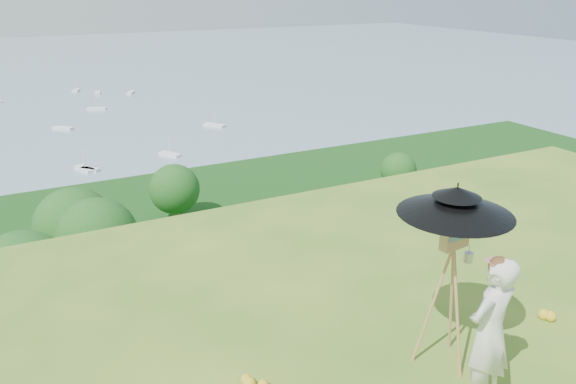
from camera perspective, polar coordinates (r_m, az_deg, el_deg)
shoreline_tier at (r=86.59m, az=-21.15°, el=-8.27°), size 170.00×28.00×8.00m
bay_water at (r=244.75m, az=-26.21°, el=9.64°), size 700.00×700.00×0.00m
slope_trees at (r=41.56m, az=-17.77°, el=-7.32°), size 110.00×50.00×6.00m
harbor_town at (r=83.81m, az=-21.72°, el=-4.36°), size 110.00×22.00×5.00m
painter at (r=5.62m, az=19.80°, el=-13.18°), size 0.61×0.46×1.52m
field_easel at (r=5.96m, az=15.97°, el=-9.81°), size 0.69×0.69×1.66m
sun_umbrella at (r=5.61m, az=16.58°, el=-2.16°), size 1.16×1.16×0.63m
painter_cap at (r=5.27m, az=20.74°, el=-6.65°), size 0.23×0.25×0.10m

